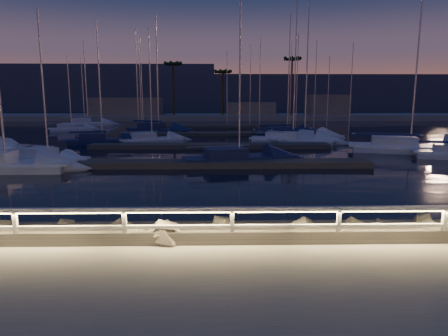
% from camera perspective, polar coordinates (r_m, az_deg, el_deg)
% --- Properties ---
extents(ground, '(400.00, 400.00, 0.00)m').
position_cam_1_polar(ground, '(11.45, -3.94, -10.72)').
color(ground, '#A9A498').
rests_on(ground, ground).
extents(harbor_water, '(400.00, 440.00, 0.60)m').
position_cam_1_polar(harbor_water, '(42.21, -1.92, 3.28)').
color(harbor_water, black).
rests_on(harbor_water, ground).
extents(guard_rail, '(44.11, 0.12, 1.06)m').
position_cam_1_polar(guard_rail, '(11.20, -4.34, -7.01)').
color(guard_rail, white).
rests_on(guard_rail, ground).
extents(riprap, '(33.71, 3.13, 1.42)m').
position_cam_1_polar(riprap, '(12.57, 4.76, -9.43)').
color(riprap, '#6C675C').
rests_on(riprap, ground).
extents(floating_docks, '(22.00, 36.00, 0.40)m').
position_cam_1_polar(floating_docks, '(43.42, -1.91, 4.22)').
color(floating_docks, '#5E584E').
rests_on(floating_docks, ground).
extents(far_shore, '(160.00, 14.00, 5.20)m').
position_cam_1_polar(far_shore, '(84.82, -1.65, 7.58)').
color(far_shore, '#A9A498').
rests_on(far_shore, ground).
extents(palm_left, '(3.00, 3.00, 11.20)m').
position_cam_1_polar(palm_left, '(83.35, -7.29, 14.24)').
color(palm_left, brown).
rests_on(palm_left, ground).
extents(palm_center, '(3.00, 3.00, 9.70)m').
position_cam_1_polar(palm_center, '(83.83, -0.19, 13.36)').
color(palm_center, brown).
rests_on(palm_center, ground).
extents(palm_right, '(3.00, 3.00, 12.20)m').
position_cam_1_polar(palm_right, '(84.40, 9.69, 14.73)').
color(palm_right, brown).
rests_on(palm_right, ground).
extents(distant_hills, '(230.00, 37.50, 18.00)m').
position_cam_1_polar(distant_hills, '(146.15, -10.27, 10.24)').
color(distant_hills, '#394059').
rests_on(distant_hills, ground).
extents(sailboat_a, '(6.35, 4.01, 10.60)m').
position_cam_1_polar(sailboat_a, '(31.27, -24.00, 1.41)').
color(sailboat_a, white).
rests_on(sailboat_a, ground).
extents(sailboat_b, '(8.35, 2.68, 14.11)m').
position_cam_1_polar(sailboat_b, '(28.96, -29.09, 0.49)').
color(sailboat_b, white).
rests_on(sailboat_b, ground).
extents(sailboat_c, '(8.12, 4.22, 13.28)m').
position_cam_1_polar(sailboat_c, '(28.24, 1.77, 1.48)').
color(sailboat_c, navy).
rests_on(sailboat_c, ground).
extents(sailboat_f, '(7.19, 3.53, 11.81)m').
position_cam_1_polar(sailboat_f, '(41.81, -17.22, 3.84)').
color(sailboat_f, navy).
rests_on(sailboat_f, ground).
extents(sailboat_g, '(8.94, 5.78, 14.82)m').
position_cam_1_polar(sailboat_g, '(42.58, 11.16, 4.26)').
color(sailboat_g, white).
rests_on(sailboat_g, ground).
extents(sailboat_h, '(10.32, 5.74, 16.83)m').
position_cam_1_polar(sailboat_h, '(37.40, 24.63, 2.77)').
color(sailboat_h, white).
rests_on(sailboat_h, ground).
extents(sailboat_i, '(6.19, 3.60, 10.25)m').
position_cam_1_polar(sailboat_i, '(58.77, -21.08, 5.29)').
color(sailboat_i, white).
rests_on(sailboat_i, ground).
extents(sailboat_j, '(6.86, 4.29, 11.38)m').
position_cam_1_polar(sailboat_j, '(41.56, -10.49, 4.07)').
color(sailboat_j, white).
rests_on(sailboat_j, ground).
extents(sailboat_k, '(8.56, 4.86, 14.03)m').
position_cam_1_polar(sailboat_k, '(48.00, 8.78, 4.96)').
color(sailboat_k, navy).
rests_on(sailboat_k, ground).
extents(sailboat_l, '(8.97, 5.08, 14.65)m').
position_cam_1_polar(sailboat_l, '(41.22, 9.49, 4.09)').
color(sailboat_l, white).
rests_on(sailboat_l, ground).
extents(sailboat_m, '(7.99, 5.16, 13.37)m').
position_cam_1_polar(sailboat_m, '(68.14, -19.01, 6.06)').
color(sailboat_m, white).
rests_on(sailboat_m, ground).
extents(sailboat_n, '(8.91, 5.75, 14.83)m').
position_cam_1_polar(sailboat_n, '(52.93, -9.51, 5.46)').
color(sailboat_n, navy).
rests_on(sailboat_n, ground).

